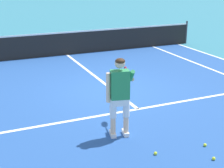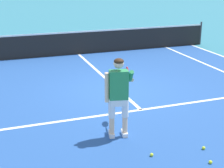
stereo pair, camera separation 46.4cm
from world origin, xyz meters
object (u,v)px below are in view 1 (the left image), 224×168
tennis_player (120,92)px  tennis_ball_near_feet (156,153)px  tennis_ball_by_baseline (205,145)px  tennis_ball_mid_court (214,159)px

tennis_player → tennis_ball_near_feet: size_ratio=25.95×
tennis_ball_by_baseline → tennis_ball_near_feet: bearing=174.2°
tennis_player → tennis_ball_near_feet: 1.42m
tennis_player → tennis_ball_by_baseline: tennis_player is taller
tennis_player → tennis_ball_by_baseline: size_ratio=25.95×
tennis_ball_near_feet → tennis_player: bearing=106.4°
tennis_ball_by_baseline → tennis_ball_mid_court: size_ratio=1.00×
tennis_ball_near_feet → tennis_ball_mid_court: same height
tennis_player → tennis_ball_by_baseline: bearing=-39.1°
tennis_ball_near_feet → tennis_ball_by_baseline: size_ratio=1.00×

